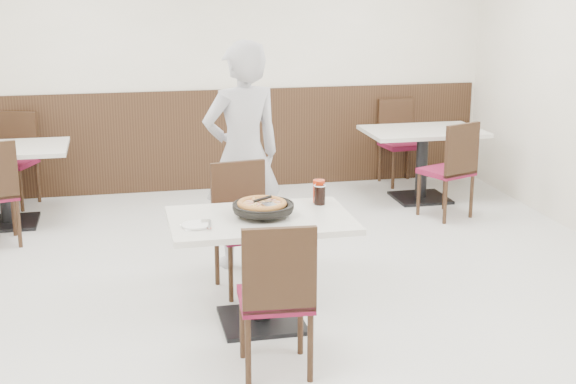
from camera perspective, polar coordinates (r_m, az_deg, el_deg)
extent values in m
plane|color=#A6A6A2|center=(5.73, -0.19, -8.38)|extent=(7.00, 7.00, 0.00)
cube|color=beige|center=(8.76, -5.04, 9.22)|extent=(6.00, 0.04, 2.80)
cube|color=beige|center=(2.16, 19.80, -9.86)|extent=(6.00, 0.04, 2.80)
cube|color=black|center=(8.86, -4.90, 3.73)|extent=(5.90, 0.03, 1.10)
cylinder|color=black|center=(5.31, -1.82, -1.49)|extent=(0.14, 0.14, 0.04)
cylinder|color=black|center=(5.28, -1.78, -1.32)|extent=(0.41, 0.41, 0.01)
cylinder|color=#B27539|center=(5.31, -1.87, -1.02)|extent=(0.31, 0.31, 0.02)
cube|color=silver|center=(5.24, -1.33, -0.87)|extent=(0.10, 0.12, 0.00)
cube|color=white|center=(5.11, -6.70, -2.44)|extent=(0.18, 0.18, 0.00)
cylinder|color=silver|center=(5.11, -6.55, -2.36)|extent=(0.20, 0.20, 0.01)
cube|color=silver|center=(5.09, -5.61, -2.30)|extent=(0.04, 0.17, 0.00)
cylinder|color=black|center=(5.56, 2.27, -0.23)|extent=(0.08, 0.08, 0.13)
cylinder|color=#AE260A|center=(5.61, 2.21, 0.06)|extent=(0.09, 0.09, 0.16)
imported|color=#B9B8BE|center=(6.37, -3.24, 2.61)|extent=(0.75, 0.60, 1.82)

